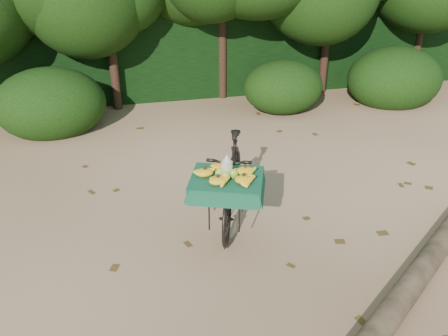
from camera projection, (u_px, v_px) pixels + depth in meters
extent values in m
plane|color=tan|center=(283.00, 239.00, 5.78)|extent=(80.00, 80.00, 0.00)
imported|color=black|center=(232.00, 181.00, 5.94)|extent=(1.12, 1.90, 1.10)
cube|color=black|center=(227.00, 179.00, 5.25)|extent=(0.54, 0.59, 0.03)
cube|color=#15522C|center=(227.00, 178.00, 5.24)|extent=(0.97, 0.90, 0.01)
ellipsoid|color=olive|center=(234.00, 174.00, 5.20)|extent=(0.11, 0.08, 0.12)
ellipsoid|color=olive|center=(227.00, 170.00, 5.27)|extent=(0.11, 0.08, 0.12)
ellipsoid|color=olive|center=(220.00, 173.00, 5.22)|extent=(0.11, 0.08, 0.12)
ellipsoid|color=olive|center=(226.00, 176.00, 5.15)|extent=(0.11, 0.08, 0.12)
cylinder|color=#EAE5C6|center=(227.00, 169.00, 5.20)|extent=(0.13, 0.13, 0.17)
cylinder|color=brown|center=(419.00, 274.00, 5.01)|extent=(2.95, 2.30, 0.25)
cube|color=black|center=(193.00, 49.00, 10.83)|extent=(26.00, 1.80, 1.80)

